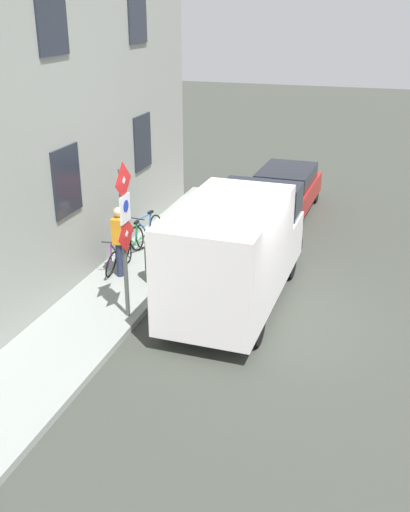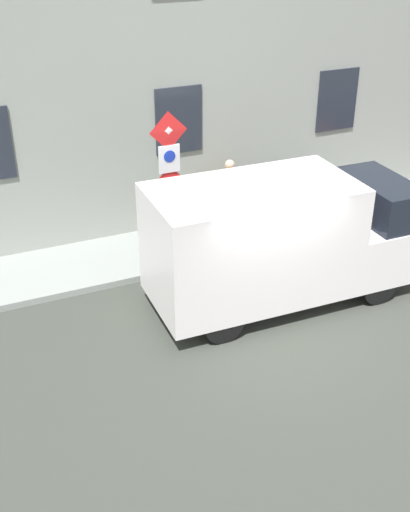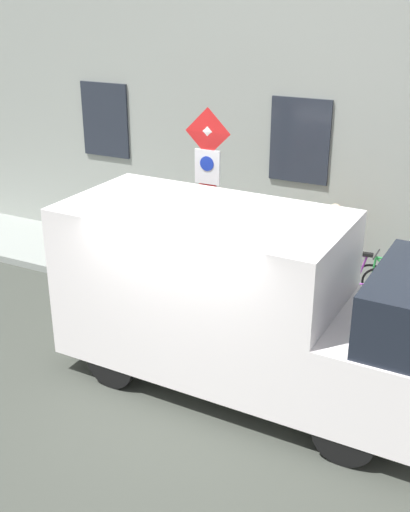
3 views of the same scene
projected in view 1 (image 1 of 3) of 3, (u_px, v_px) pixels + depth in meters
ground_plane at (258, 319)px, 12.82m from camera, size 80.00×80.00×0.00m
sidewalk_slab at (115, 295)px, 13.73m from camera, size 2.01×17.24×0.14m
building_facade at (45, 110)px, 12.50m from camera, size 0.75×15.24×8.38m
sign_post_stacked at (125, 223)px, 11.86m from camera, size 0.15×0.56×3.21m
delivery_van at (236, 248)px, 12.99m from camera, size 2.12×5.37×2.50m
parked_hatchback at (285, 189)px, 19.21m from camera, size 1.87×4.05×1.38m
bicycle_blue at (146, 231)px, 16.33m from camera, size 0.47×1.71×0.89m
bicycle_green at (133, 242)px, 15.55m from camera, size 0.46×1.71×0.89m
bicycle_purple at (119, 255)px, 14.78m from camera, size 0.46×1.72×0.89m
pedestrian at (120, 239)px, 14.23m from camera, size 0.30×0.42×1.72m
litter_bin at (154, 264)px, 14.07m from camera, size 0.44×0.44×0.90m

